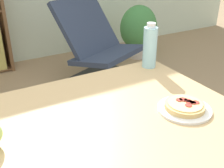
# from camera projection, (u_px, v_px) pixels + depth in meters

# --- Properties ---
(dining_table) EXTENTS (1.38, 0.82, 0.76)m
(dining_table) POSITION_uv_depth(u_px,v_px,m) (69.00, 152.00, 1.04)
(dining_table) COLOR tan
(dining_table) RESTS_ON ground_plane
(pizza_on_plate) EXTENTS (0.21, 0.21, 0.04)m
(pizza_on_plate) POSITION_uv_depth(u_px,v_px,m) (185.00, 107.00, 1.12)
(pizza_on_plate) COLOR white
(pizza_on_plate) RESTS_ON dining_table
(drink_bottle) EXTENTS (0.07, 0.07, 0.24)m
(drink_bottle) POSITION_uv_depth(u_px,v_px,m) (150.00, 47.00, 1.48)
(drink_bottle) COLOR #A3DBEA
(drink_bottle) RESTS_ON dining_table
(lounge_chair_far) EXTENTS (0.88, 0.96, 0.88)m
(lounge_chair_far) POSITION_uv_depth(u_px,v_px,m) (100.00, 58.00, 2.94)
(lounge_chair_far) COLOR black
(lounge_chair_far) RESTS_ON ground_plane
(potted_plant_floor) EXTENTS (0.50, 0.42, 0.68)m
(potted_plant_floor) POSITION_uv_depth(u_px,v_px,m) (138.00, 30.00, 3.63)
(potted_plant_floor) COLOR #BCB2A3
(potted_plant_floor) RESTS_ON ground_plane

